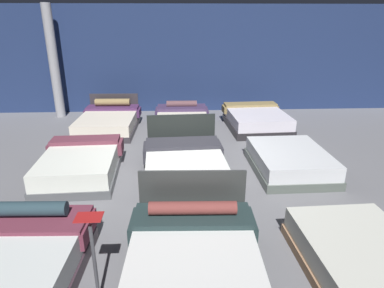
% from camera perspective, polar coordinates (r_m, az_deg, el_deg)
% --- Properties ---
extents(ground_plane, '(18.00, 18.00, 0.02)m').
position_cam_1_polar(ground_plane, '(7.15, -1.23, -4.79)').
color(ground_plane, slate).
extents(showroom_back_wall, '(18.00, 0.06, 3.50)m').
position_cam_1_polar(showroom_back_wall, '(11.62, -2.05, 14.11)').
color(showroom_back_wall, navy).
rests_on(showroom_back_wall, ground_plane).
extents(bed_0, '(1.66, 2.04, 0.78)m').
position_cam_1_polar(bed_0, '(4.78, -28.41, -17.85)').
color(bed_0, '#34262E').
rests_on(bed_0, ground_plane).
extents(bed_1, '(1.77, 2.21, 1.01)m').
position_cam_1_polar(bed_1, '(4.40, 0.25, -18.99)').
color(bed_1, '#333534').
rests_on(bed_1, ground_plane).
extents(bed_2, '(1.49, 1.98, 0.44)m').
position_cam_1_polar(bed_2, '(4.94, 27.06, -17.07)').
color(bed_2, '#9A7252').
rests_on(bed_2, ground_plane).
extents(bed_3, '(1.62, 2.05, 0.58)m').
position_cam_1_polar(bed_3, '(7.21, -18.49, -3.36)').
color(bed_3, '#515356').
rests_on(bed_3, ground_plane).
extents(bed_4, '(1.78, 2.08, 1.02)m').
position_cam_1_polar(bed_4, '(6.99, -1.27, -3.16)').
color(bed_4, black).
rests_on(bed_4, ground_plane).
extents(bed_5, '(1.54, 1.98, 0.47)m').
position_cam_1_polar(bed_5, '(7.38, 16.27, -2.80)').
color(bed_5, '#525A54').
rests_on(bed_5, ground_plane).
extents(bed_6, '(1.69, 2.21, 0.86)m').
position_cam_1_polar(bed_6, '(10.01, -13.99, 3.72)').
color(bed_6, '#322D32').
rests_on(bed_6, ground_plane).
extents(bed_7, '(1.63, 2.03, 0.68)m').
position_cam_1_polar(bed_7, '(9.91, -1.70, 4.06)').
color(bed_7, '#534F59').
rests_on(bed_7, ground_plane).
extents(bed_8, '(1.78, 2.15, 0.58)m').
position_cam_1_polar(bed_8, '(10.06, 10.88, 4.05)').
color(bed_8, black).
rests_on(bed_8, ground_plane).
extents(price_sign, '(0.28, 0.24, 1.12)m').
position_cam_1_polar(price_sign, '(4.11, -16.08, -19.86)').
color(price_sign, '#3F3F44').
rests_on(price_sign, ground_plane).
extents(support_pillar, '(0.30, 0.30, 3.50)m').
position_cam_1_polar(support_pillar, '(11.70, -22.45, 12.67)').
color(support_pillar, '#99999E').
rests_on(support_pillar, ground_plane).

